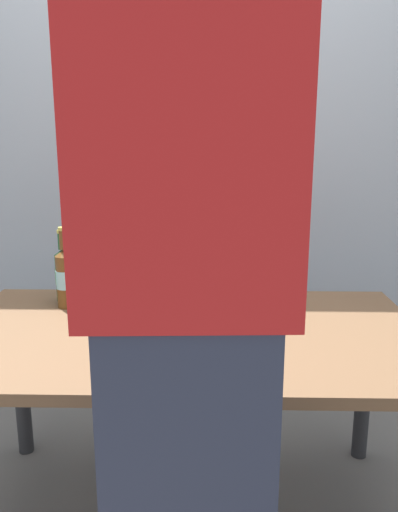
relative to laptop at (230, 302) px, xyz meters
name	(u,v)px	position (x,y,z in m)	size (l,w,h in m)	color
desk	(187,353)	(-0.15, -0.13, -0.14)	(1.56, 0.87, 0.72)	brown
laptop	(230,302)	(0.00, 0.00, 0.00)	(0.36, 0.36, 0.24)	#383D4C
beer_bottle_dark	(105,276)	(-0.47, 0.15, 0.05)	(0.06, 0.06, 0.27)	#472B14
beer_bottle_green	(66,276)	(-0.60, 0.09, 0.06)	(0.07, 0.07, 0.30)	brown
beer_bottle_amber	(64,273)	(-0.63, 0.17, 0.05)	(0.06, 0.06, 0.28)	#1E5123
beer_bottle_brown	(91,272)	(-0.53, 0.19, 0.05)	(0.06, 0.06, 0.28)	#333333
person_figure	(187,315)	(-0.12, -0.76, 0.23)	(0.43, 0.29, 1.91)	#2D3347
back_wall	(195,143)	(-0.15, 0.85, 0.53)	(6.00, 0.10, 2.60)	#99A3AD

